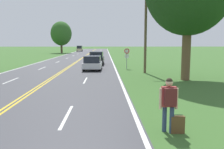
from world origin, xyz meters
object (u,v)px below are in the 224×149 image
object	(u,v)px
tree_left_verge	(61,34)
car_black_suv_approaching	(97,58)
traffic_sign	(127,54)
suitcase	(178,125)
car_silver_hatchback_nearest	(93,63)
hitchhiker_person	(169,100)
car_champagne_van_mid_near	(80,48)

from	to	relation	value
tree_left_verge	car_black_suv_approaching	bearing A→B (deg)	-73.20
traffic_sign	suitcase	bearing A→B (deg)	-90.43
suitcase	car_silver_hatchback_nearest	distance (m)	18.22
hitchhiker_person	car_black_suv_approaching	distance (m)	24.40
suitcase	car_silver_hatchback_nearest	size ratio (longest dim) A/B	0.16
hitchhiker_person	car_champagne_van_mid_near	xyz separation A→B (m)	(-10.76, 75.95, -0.06)
traffic_sign	car_black_suv_approaching	size ratio (longest dim) A/B	0.52
traffic_sign	car_champagne_van_mid_near	distance (m)	58.16
car_champagne_van_mid_near	suitcase	bearing A→B (deg)	-172.50
traffic_sign	tree_left_verge	distance (m)	45.73
hitchhiker_person	car_champagne_van_mid_near	distance (m)	76.71
suitcase	car_black_suv_approaching	distance (m)	24.50
hitchhiker_person	car_silver_hatchback_nearest	xyz separation A→B (m)	(-3.30, 17.80, -0.28)
suitcase	car_black_suv_approaching	world-z (taller)	car_black_suv_approaching
traffic_sign	car_champagne_van_mid_near	xyz separation A→B (m)	(-11.18, 57.08, -0.68)
car_silver_hatchback_nearest	car_black_suv_approaching	bearing A→B (deg)	179.62
car_black_suv_approaching	traffic_sign	bearing A→B (deg)	35.08
car_silver_hatchback_nearest	car_black_suv_approaching	size ratio (longest dim) A/B	0.86
car_silver_hatchback_nearest	car_black_suv_approaching	world-z (taller)	car_black_suv_approaching
traffic_sign	tree_left_verge	size ratio (longest dim) A/B	0.25
traffic_sign	car_silver_hatchback_nearest	size ratio (longest dim) A/B	0.61
hitchhiker_person	traffic_sign	size ratio (longest dim) A/B	0.77
tree_left_verge	car_silver_hatchback_nearest	xyz separation A→B (m)	(11.16, -44.14, -4.77)
car_silver_hatchback_nearest	car_champagne_van_mid_near	bearing A→B (deg)	-171.00
hitchhiker_person	suitcase	bearing A→B (deg)	-100.24
hitchhiker_person	tree_left_verge	world-z (taller)	tree_left_verge
car_silver_hatchback_nearest	suitcase	bearing A→B (deg)	13.02
suitcase	tree_left_verge	xyz separation A→B (m)	(-14.74, 62.00, 5.29)
hitchhiker_person	suitcase	world-z (taller)	hitchhiker_person
hitchhiker_person	traffic_sign	bearing A→B (deg)	-0.53
car_black_suv_approaching	car_champagne_van_mid_near	world-z (taller)	car_champagne_van_mid_near
traffic_sign	tree_left_verge	world-z (taller)	tree_left_verge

